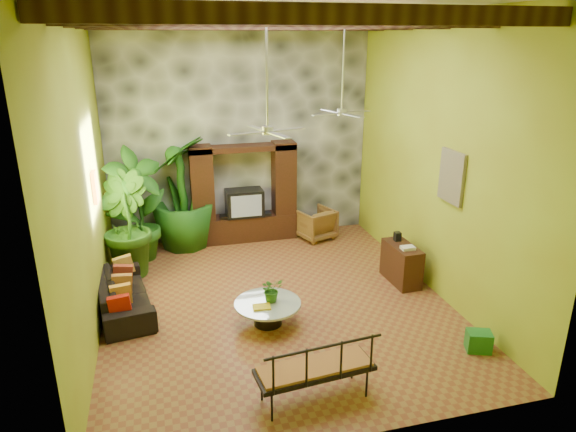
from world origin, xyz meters
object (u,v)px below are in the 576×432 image
object	(u,v)px
ceiling_fan_front	(267,117)
wicker_armchair	(316,224)
tall_plant_c	(182,193)
side_console	(401,264)
entertainment_center	(244,201)
green_bin	(479,341)
ceiling_fan_back	(342,101)
tall_plant_b	(125,225)
coffee_table	(268,310)
iron_bench	(317,368)
tall_plant_a	(138,206)
sofa	(123,294)

from	to	relation	value
ceiling_fan_front	wicker_armchair	world-z (taller)	ceiling_fan_front
wicker_armchair	tall_plant_c	size ratio (longest dim) A/B	0.32
ceiling_fan_front	side_console	distance (m)	4.13
entertainment_center	green_bin	bearing A→B (deg)	-63.92
green_bin	tall_plant_c	bearing A→B (deg)	127.01
ceiling_fan_back	wicker_armchair	world-z (taller)	ceiling_fan_back
ceiling_fan_back	tall_plant_b	distance (m)	4.88
tall_plant_c	coffee_table	size ratio (longest dim) A/B	2.28
wicker_armchair	tall_plant_b	size ratio (longest dim) A/B	0.38
wicker_armchair	iron_bench	world-z (taller)	iron_bench
tall_plant_c	coffee_table	world-z (taller)	tall_plant_c
wicker_armchair	ceiling_fan_back	bearing A→B (deg)	68.79
coffee_table	iron_bench	xyz separation A→B (m)	(0.19, -2.07, 0.28)
tall_plant_c	iron_bench	distance (m)	6.05
entertainment_center	iron_bench	size ratio (longest dim) A/B	1.49
entertainment_center	ceiling_fan_front	size ratio (longest dim) A/B	1.29
ceiling_fan_back	side_console	world-z (taller)	ceiling_fan_back
ceiling_fan_front	tall_plant_b	xyz separation A→B (m)	(-2.41, 2.31, -2.36)
entertainment_center	tall_plant_a	xyz separation A→B (m)	(-2.33, -0.59, 0.26)
tall_plant_b	coffee_table	world-z (taller)	tall_plant_b
ceiling_fan_front	tall_plant_c	world-z (taller)	ceiling_fan_front
wicker_armchair	green_bin	xyz separation A→B (m)	(1.01, -5.08, -0.20)
coffee_table	sofa	bearing A→B (deg)	154.62
tall_plant_a	entertainment_center	bearing A→B (deg)	14.23
entertainment_center	ceiling_fan_back	size ratio (longest dim) A/B	1.29
ceiling_fan_back	tall_plant_b	xyz separation A→B (m)	(-4.21, 0.71, -2.36)
tall_plant_a	green_bin	xyz separation A→B (m)	(4.98, -4.82, -1.07)
side_console	green_bin	size ratio (longest dim) A/B	2.64
entertainment_center	coffee_table	distance (m)	3.92
tall_plant_b	iron_bench	size ratio (longest dim) A/B	1.30
green_bin	coffee_table	bearing A→B (deg)	152.05
wicker_armchair	side_console	bearing A→B (deg)	89.44
ceiling_fan_back	ceiling_fan_front	bearing A→B (deg)	-138.37
tall_plant_a	coffee_table	size ratio (longest dim) A/B	2.21
ceiling_fan_back	sofa	xyz separation A→B (m)	(-4.25, -0.80, -3.09)
entertainment_center	green_bin	size ratio (longest dim) A/B	6.63
ceiling_fan_back	green_bin	world-z (taller)	ceiling_fan_back
coffee_table	iron_bench	distance (m)	2.10
ceiling_fan_front	green_bin	bearing A→B (deg)	-33.39
ceiling_fan_back	iron_bench	world-z (taller)	ceiling_fan_back
ceiling_fan_back	tall_plant_c	size ratio (longest dim) A/B	0.74
entertainment_center	ceiling_fan_back	xyz separation A→B (m)	(1.60, -1.94, 2.44)
entertainment_center	tall_plant_c	xyz separation A→B (m)	(-1.40, -0.05, 0.30)
entertainment_center	green_bin	xyz separation A→B (m)	(2.65, -5.42, -0.81)
entertainment_center	coffee_table	xyz separation A→B (m)	(-0.31, -3.85, -0.71)
wicker_armchair	side_console	distance (m)	2.78
ceiling_fan_back	entertainment_center	bearing A→B (deg)	129.57
ceiling_fan_front	coffee_table	distance (m)	3.16
entertainment_center	ceiling_fan_front	distance (m)	4.30
entertainment_center	wicker_armchair	xyz separation A→B (m)	(1.64, -0.34, -0.60)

